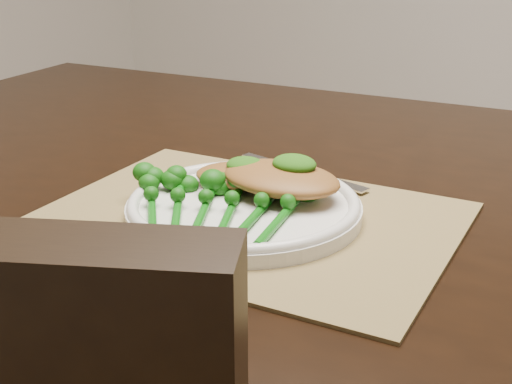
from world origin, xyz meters
The scene contains 9 objects.
placemat centered at (0.09, -0.04, 0.75)m, with size 0.44×0.33×0.00m, color olive.
dinner_plate centered at (0.09, -0.04, 0.77)m, with size 0.26×0.26×0.02m.
knife centered at (0.05, 0.11, 0.76)m, with size 0.20×0.05×0.01m.
fork centered at (0.10, -0.21, 0.76)m, with size 0.16×0.03×0.00m.
chicken_fillet_left centered at (0.05, 0.01, 0.78)m, with size 0.11×0.08×0.02m, color brown.
chicken_fillet_right centered at (0.11, 0.00, 0.79)m, with size 0.14×0.10×0.03m, color brown.
pesto_dollop_left centered at (0.06, 0.00, 0.79)m, with size 0.05×0.04×0.02m, color #16470A.
pesto_dollop_right centered at (0.12, 0.01, 0.81)m, with size 0.05×0.04×0.02m, color #16470A.
broccolini_bundle centered at (0.09, -0.09, 0.77)m, with size 0.22×0.23×0.04m.
Camera 1 is at (0.50, -0.64, 1.06)m, focal length 50.00 mm.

